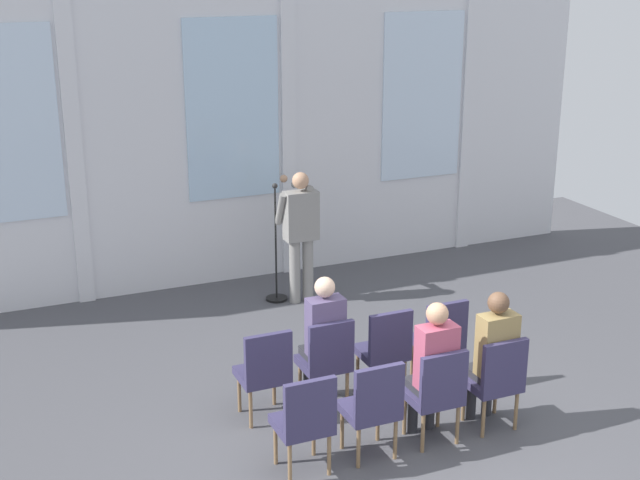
{
  "coord_description": "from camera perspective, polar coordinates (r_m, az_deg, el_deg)",
  "views": [
    {
      "loc": [
        -3.43,
        -5.72,
        4.25
      ],
      "look_at": [
        0.15,
        2.61,
        1.3
      ],
      "focal_mm": 49.21,
      "sensor_mm": 36.0,
      "label": 1
    }
  ],
  "objects": [
    {
      "name": "chair_r1_c3",
      "position": [
        8.36,
        11.41,
        -8.75
      ],
      "size": [
        0.46,
        0.44,
        0.94
      ],
      "color": "olive",
      "rests_on": "ground"
    },
    {
      "name": "ground_plane",
      "position": [
        7.91,
        6.69,
        -14.62
      ],
      "size": [
        13.71,
        13.71,
        0.0
      ],
      "primitive_type": "plane",
      "color": "#4C4C51"
    },
    {
      "name": "chair_r0_c0",
      "position": [
        8.36,
        -3.61,
        -8.38
      ],
      "size": [
        0.46,
        0.44,
        0.94
      ],
      "color": "olive",
      "rests_on": "ground"
    },
    {
      "name": "speaker",
      "position": [
        11.02,
        -1.29,
        0.82
      ],
      "size": [
        0.5,
        0.69,
        1.7
      ],
      "color": "gray",
      "rests_on": "ground"
    },
    {
      "name": "chair_r0_c1",
      "position": [
        8.57,
        0.43,
        -7.65
      ],
      "size": [
        0.46,
        0.44,
        0.94
      ],
      "color": "olive",
      "rests_on": "ground"
    },
    {
      "name": "mic_stand",
      "position": [
        11.27,
        -2.86,
        -2.3
      ],
      "size": [
        0.28,
        0.28,
        1.55
      ],
      "color": "black",
      "rests_on": "ground"
    },
    {
      "name": "chair_r0_c2",
      "position": [
        8.82,
        4.26,
        -6.92
      ],
      "size": [
        0.46,
        0.44,
        0.94
      ],
      "color": "olive",
      "rests_on": "ground"
    },
    {
      "name": "chair_r1_c1",
      "position": [
        7.76,
        3.47,
        -10.6
      ],
      "size": [
        0.46,
        0.44,
        0.94
      ],
      "color": "olive",
      "rests_on": "ground"
    },
    {
      "name": "audience_r0_c1",
      "position": [
        8.55,
        0.22,
        -6.15
      ],
      "size": [
        0.36,
        0.39,
        1.35
      ],
      "color": "#2D2D33",
      "rests_on": "ground"
    },
    {
      "name": "audience_r1_c3",
      "position": [
        8.32,
        11.19,
        -7.19
      ],
      "size": [
        0.36,
        0.39,
        1.36
      ],
      "color": "#2D2D33",
      "rests_on": "ground"
    },
    {
      "name": "rear_partition",
      "position": [
        11.65,
        -5.6,
        7.14
      ],
      "size": [
        10.55,
        0.14,
        4.09
      ],
      "color": "silver",
      "rests_on": "ground"
    },
    {
      "name": "chair_r0_c3",
      "position": [
        9.11,
        7.84,
        -6.21
      ],
      "size": [
        0.46,
        0.44,
        0.94
      ],
      "color": "olive",
      "rests_on": "ground"
    },
    {
      "name": "audience_r1_c2",
      "position": [
        8.0,
        7.37,
        -8.04
      ],
      "size": [
        0.36,
        0.39,
        1.36
      ],
      "color": "#2D2D33",
      "rests_on": "ground"
    },
    {
      "name": "chair_r1_c0",
      "position": [
        7.53,
        -0.96,
        -11.53
      ],
      "size": [
        0.46,
        0.44,
        0.94
      ],
      "color": "olive",
      "rests_on": "ground"
    },
    {
      "name": "chair_r1_c2",
      "position": [
        8.04,
        7.59,
        -9.66
      ],
      "size": [
        0.46,
        0.44,
        0.94
      ],
      "color": "olive",
      "rests_on": "ground"
    }
  ]
}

